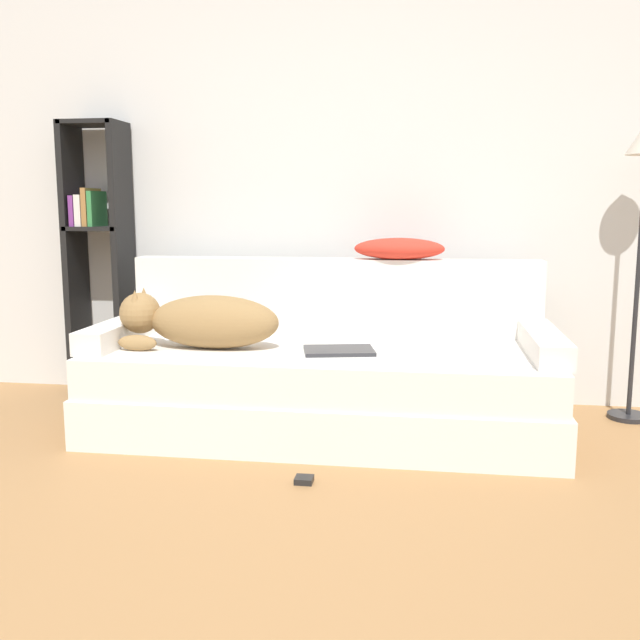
% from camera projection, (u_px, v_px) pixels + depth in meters
% --- Properties ---
extents(wall_back, '(7.93, 0.06, 2.70)m').
position_uv_depth(wall_back, '(318.00, 161.00, 4.01)').
color(wall_back, silver).
rests_on(wall_back, ground_plane).
extents(couch, '(2.21, 0.96, 0.42)m').
position_uv_depth(couch, '(323.00, 390.00, 3.49)').
color(couch, silver).
rests_on(couch, ground_plane).
extents(couch_backrest, '(2.17, 0.15, 0.40)m').
position_uv_depth(couch_backrest, '(334.00, 296.00, 3.82)').
color(couch_backrest, silver).
rests_on(couch_backrest, couch).
extents(couch_arm_left, '(0.15, 0.77, 0.11)m').
position_uv_depth(couch_arm_left, '(121.00, 331.00, 3.59)').
color(couch_arm_left, silver).
rests_on(couch_arm_left, couch).
extents(couch_arm_right, '(0.15, 0.77, 0.11)m').
position_uv_depth(couch_arm_right, '(543.00, 343.00, 3.29)').
color(couch_arm_right, silver).
rests_on(couch_arm_right, couch).
extents(dog, '(0.79, 0.28, 0.28)m').
position_uv_depth(dog, '(200.00, 320.00, 3.42)').
color(dog, olive).
rests_on(dog, couch).
extents(laptop, '(0.36, 0.29, 0.02)m').
position_uv_depth(laptop, '(339.00, 351.00, 3.33)').
color(laptop, '#2D2D30').
rests_on(laptop, couch).
extents(throw_pillow, '(0.47, 0.21, 0.11)m').
position_uv_depth(throw_pillow, '(399.00, 249.00, 3.71)').
color(throw_pillow, red).
rests_on(throw_pillow, couch_backrest).
extents(bookshelf, '(0.33, 0.26, 1.57)m').
position_uv_depth(bookshelf, '(98.00, 246.00, 4.09)').
color(bookshelf, black).
rests_on(bookshelf, ground_plane).
extents(power_adapter, '(0.07, 0.07, 0.02)m').
position_uv_depth(power_adapter, '(304.00, 480.00, 2.85)').
color(power_adapter, black).
rests_on(power_adapter, ground_plane).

